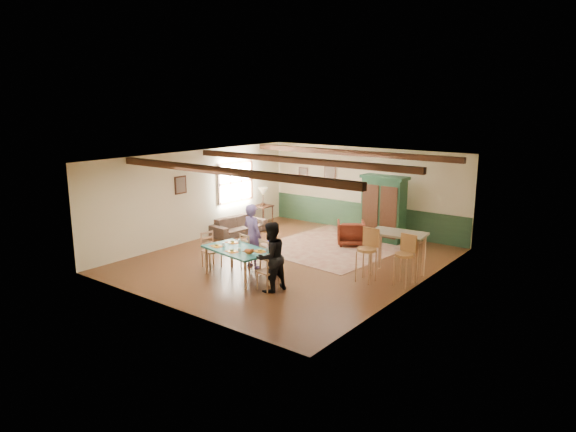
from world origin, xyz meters
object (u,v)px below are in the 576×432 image
Objects in this scene: person_child at (272,255)px; cat at (248,251)px; dining_table at (238,263)px; bar_stool_right at (404,261)px; dining_chair_end_left at (211,250)px; armchair at (351,233)px; dining_chair_far_left at (250,251)px; dining_chair_far_right at (270,257)px; dining_chair_end_right at (268,270)px; person_man at (252,236)px; sofa at (239,226)px; bar_stool_left at (366,256)px; counter_table at (397,254)px; armoire at (383,209)px; end_table at (263,215)px; person_woman at (271,257)px; table_lamp at (263,196)px.

cat is at bearing 99.46° from person_child.
dining_table is 3.85m from bar_stool_right.
dining_chair_end_left reaches higher than armchair.
dining_chair_far_right is at bearing 180.00° from dining_chair_far_left.
dining_chair_end_right is 1.04m from person_child.
person_man reaches higher than cat.
dining_chair_end_right is 5.07m from sofa.
bar_stool_left is (2.54, 1.61, 0.27)m from dining_table.
dining_chair_end_right is at bearing 133.15° from person_child.
dining_chair_end_left is at bearing -150.20° from counter_table.
sofa is at bearing 164.97° from bar_stool_left.
dining_chair_end_right is 0.46× the size of armoire.
armchair is at bearing -6.53° from end_table.
dining_chair_end_right is (1.34, -0.91, 0.00)m from dining_chair_far_left.
cat is at bearing 54.04° from armchair.
armoire is at bearing -89.14° from dining_chair_far_right.
counter_table reaches higher than dining_chair_far_left.
person_woman reaches higher than dining_chair_end_right.
sofa is at bearing -81.06° from end_table.
table_lamp is 6.94m from bar_stool_right.
counter_table is 1.02× the size of bar_stool_left.
bar_stool_right reaches higher than dining_chair_end_right.
dining_chair_far_right is at bearing 51.44° from dining_table.
dining_chair_far_left is at bearing -126.52° from sofa.
person_man reaches higher than bar_stool_left.
cat is 0.18× the size of sofa.
armchair is at bearing -6.53° from table_lamp.
sofa is 1.45× the size of counter_table.
armchair is at bearing -163.66° from person_woman.
person_child is 2.79× the size of cat.
armchair is 0.62× the size of counter_table.
person_woman is 3.02m from bar_stool_right.
cat is at bearing -53.07° from end_table.
dining_chair_far_left is 0.98m from dining_chair_end_left.
person_child is at bearing -90.00° from dining_chair_far_right.
dining_table is 1.89× the size of dining_chair_end_right.
counter_table is at bearing -90.18° from sofa.
armoire is (0.10, 5.29, 0.54)m from dining_chair_end_right.
cat is 0.43× the size of armchair.
dining_table is 4.17m from armchair.
table_lamp reaches higher than armchair.
bar_stool_right reaches higher than armchair.
person_woman is 2.27m from bar_stool_left.
cat is 5.93m from end_table.
armoire is at bearing -98.75° from person_man.
dining_chair_end_right is at bearing -48.86° from end_table.
table_lamp is at bearing -129.35° from dining_chair_end_right.
dining_chair_far_left is 3.62m from counter_table.
dining_chair_end_right is 3.08m from bar_stool_right.
bar_stool_left is at bearing 32.28° from dining_table.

